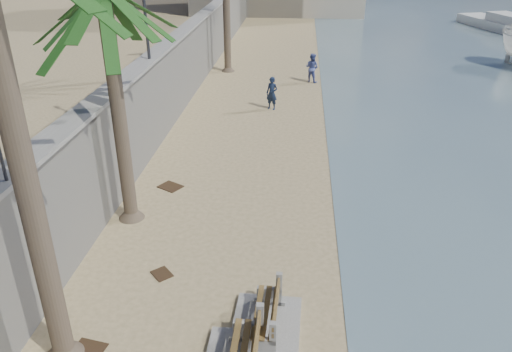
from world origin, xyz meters
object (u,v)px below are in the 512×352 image
object	(u,v)px
person_a	(272,91)
person_b	(312,66)
bench_far	(266,318)
yacht_far	(499,25)

from	to	relation	value
person_a	person_b	xyz separation A→B (m)	(2.04, 5.22, -0.01)
person_b	bench_far	bearing A→B (deg)	114.92
person_b	yacht_far	distance (m)	25.61
yacht_far	bench_far	bearing A→B (deg)	137.66
bench_far	person_a	distance (m)	15.53
person_b	yacht_far	world-z (taller)	person_b
bench_far	person_b	distance (m)	20.77
person_a	person_b	distance (m)	5.61
bench_far	person_b	size ratio (longest dim) A/B	1.22
yacht_far	person_a	bearing A→B (deg)	124.16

